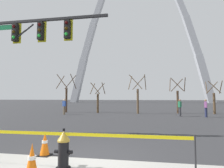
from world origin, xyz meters
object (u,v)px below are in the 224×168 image
(pedestrian_standing_center, at_px, (64,107))
(fire_hydrant, at_px, (64,150))
(monument_arch, at_px, (138,34))
(traffic_cone_mid_sidewalk, at_px, (32,160))
(traffic_signal_gantry, at_px, (21,47))
(traffic_cone_by_hydrant, at_px, (45,144))
(pedestrian_walking_left, at_px, (206,108))
(pedestrian_walking_right, at_px, (180,107))

(pedestrian_standing_center, bearing_deg, fire_hydrant, -65.99)
(fire_hydrant, relative_size, monument_arch, 0.02)
(traffic_cone_mid_sidewalk, height_order, traffic_signal_gantry, traffic_signal_gantry)
(monument_arch, xyz_separation_m, pedestrian_standing_center, (-6.47, -44.44, -22.72))
(traffic_cone_by_hydrant, bearing_deg, monument_arch, 88.64)
(traffic_signal_gantry, height_order, pedestrian_walking_left, traffic_signal_gantry)
(fire_hydrant, relative_size, pedestrian_walking_left, 0.62)
(pedestrian_walking_right, bearing_deg, traffic_cone_mid_sidewalk, -112.09)
(traffic_cone_by_hydrant, height_order, pedestrian_walking_right, pedestrian_walking_right)
(traffic_cone_by_hydrant, bearing_deg, pedestrian_walking_left, 55.94)
(monument_arch, distance_m, pedestrian_standing_center, 50.33)
(pedestrian_walking_left, relative_size, pedestrian_walking_right, 1.00)
(traffic_cone_by_hydrant, relative_size, monument_arch, 0.01)
(pedestrian_walking_left, distance_m, pedestrian_walking_right, 2.19)
(pedestrian_walking_left, bearing_deg, pedestrian_walking_right, 170.27)
(pedestrian_walking_right, bearing_deg, traffic_signal_gantry, -133.42)
(traffic_signal_gantry, bearing_deg, pedestrian_walking_right, 46.58)
(traffic_signal_gantry, relative_size, pedestrian_walking_left, 4.04)
(fire_hydrant, distance_m, pedestrian_walking_right, 14.76)
(fire_hydrant, height_order, pedestrian_standing_center, pedestrian_standing_center)
(traffic_cone_by_hydrant, xyz_separation_m, pedestrian_walking_right, (6.30, 12.87, 0.46))
(pedestrian_walking_left, xyz_separation_m, pedestrian_walking_right, (-2.15, 0.37, 0.00))
(pedestrian_standing_center, bearing_deg, traffic_signal_gantry, -78.41)
(monument_arch, height_order, pedestrian_standing_center, monument_arch)
(traffic_cone_mid_sidewalk, bearing_deg, monument_arch, 89.15)
(monument_arch, bearing_deg, pedestrian_standing_center, -98.28)
(traffic_cone_by_hydrant, distance_m, traffic_cone_mid_sidewalk, 1.51)
(fire_hydrant, height_order, monument_arch, monument_arch)
(pedestrian_walking_right, bearing_deg, pedestrian_standing_center, -179.78)
(fire_hydrant, bearing_deg, monument_arch, 89.66)
(monument_arch, height_order, pedestrian_walking_right, monument_arch)
(traffic_cone_mid_sidewalk, bearing_deg, traffic_signal_gantry, 129.16)
(monument_arch, relative_size, pedestrian_walking_right, 34.15)
(pedestrian_walking_left, xyz_separation_m, pedestrian_standing_center, (-13.56, 0.33, 0.00))
(fire_hydrant, relative_size, pedestrian_walking_right, 0.62)
(monument_arch, xyz_separation_m, pedestrian_walking_left, (7.09, -44.77, -22.72))
(monument_arch, distance_m, pedestrian_walking_right, 50.12)
(traffic_signal_gantry, bearing_deg, monument_arch, 85.32)
(fire_hydrant, xyz_separation_m, pedestrian_walking_right, (5.28, 13.78, 0.35))
(traffic_signal_gantry, bearing_deg, pedestrian_standing_center, 101.59)
(traffic_cone_mid_sidewalk, xyz_separation_m, pedestrian_walking_left, (7.96, 13.93, 0.46))
(traffic_signal_gantry, xyz_separation_m, monument_arch, (4.44, 54.31, 19.27))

